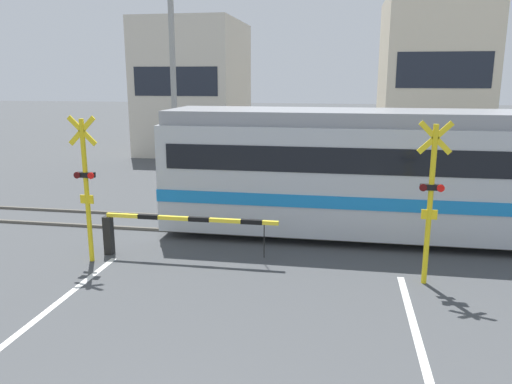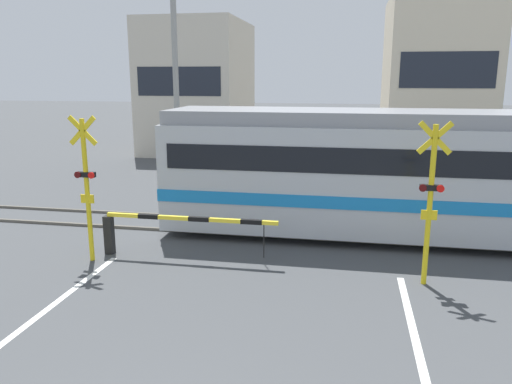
{
  "view_description": "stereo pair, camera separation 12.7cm",
  "coord_description": "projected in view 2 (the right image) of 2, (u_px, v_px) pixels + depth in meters",
  "views": [
    {
      "loc": [
        1.97,
        -3.03,
        4.25
      ],
      "look_at": [
        0.0,
        8.26,
        1.6
      ],
      "focal_mm": 35.0,
      "sensor_mm": 36.0,
      "label": 1
    },
    {
      "loc": [
        2.1,
        -3.0,
        4.25
      ],
      "look_at": [
        0.0,
        8.26,
        1.6
      ],
      "focal_mm": 35.0,
      "sensor_mm": 36.0,
      "label": 2
    }
  ],
  "objects": [
    {
      "name": "rail_track_near",
      "position": [
        266.0,
        235.0,
        13.57
      ],
      "size": [
        50.0,
        0.1,
        0.08
      ],
      "color": "#5B564C",
      "rests_on": "ground_plane"
    },
    {
      "name": "rail_track_far",
      "position": [
        274.0,
        221.0,
        14.94
      ],
      "size": [
        50.0,
        0.1,
        0.08
      ],
      "color": "#5B564C",
      "rests_on": "ground_plane"
    },
    {
      "name": "commuter_train",
      "position": [
        453.0,
        173.0,
        13.0
      ],
      "size": [
        15.24,
        2.84,
        3.4
      ],
      "color": "#B7BCC1",
      "rests_on": "ground_plane"
    },
    {
      "name": "crossing_barrier_near",
      "position": [
        156.0,
        226.0,
        11.92
      ],
      "size": [
        4.28,
        0.2,
        1.05
      ],
      "color": "black",
      "rests_on": "ground_plane"
    },
    {
      "name": "crossing_barrier_far",
      "position": [
        354.0,
        186.0,
        16.29
      ],
      "size": [
        4.28,
        0.2,
        1.05
      ],
      "color": "black",
      "rests_on": "ground_plane"
    },
    {
      "name": "crossing_signal_left",
      "position": [
        87.0,
        182.0,
        11.43
      ],
      "size": [
        0.68,
        0.15,
        3.42
      ],
      "color": "yellow",
      "rests_on": "ground_plane"
    },
    {
      "name": "crossing_signal_right",
      "position": [
        430.0,
        197.0,
        10.08
      ],
      "size": [
        0.68,
        0.15,
        3.42
      ],
      "color": "yellow",
      "rests_on": "ground_plane"
    },
    {
      "name": "pedestrian",
      "position": [
        266.0,
        160.0,
        20.23
      ],
      "size": [
        0.38,
        0.22,
        1.67
      ],
      "color": "brown",
      "rests_on": "ground_plane"
    },
    {
      "name": "building_left_of_street",
      "position": [
        199.0,
        87.0,
        28.88
      ],
      "size": [
        5.29,
        6.96,
        7.32
      ],
      "color": "beige",
      "rests_on": "ground_plane"
    },
    {
      "name": "building_right_of_street",
      "position": [
        435.0,
        79.0,
        26.44
      ],
      "size": [
        5.11,
        6.96,
        8.29
      ],
      "color": "beige",
      "rests_on": "ground_plane"
    },
    {
      "name": "utility_pole_streetside",
      "position": [
        176.0,
        88.0,
        19.22
      ],
      "size": [
        0.22,
        0.22,
        7.66
      ],
      "color": "gray",
      "rests_on": "ground_plane"
    }
  ]
}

